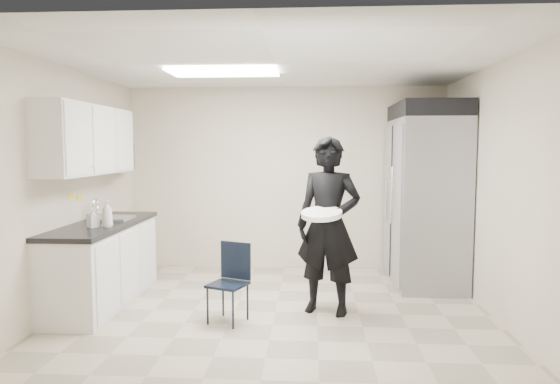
# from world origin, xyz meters

# --- Properties ---
(floor) EXTENTS (4.50, 4.50, 0.00)m
(floor) POSITION_xyz_m (0.00, 0.00, 0.00)
(floor) COLOR #B5A58E
(floor) RESTS_ON ground
(ceiling) EXTENTS (4.50, 4.50, 0.00)m
(ceiling) POSITION_xyz_m (0.00, 0.00, 2.60)
(ceiling) COLOR silver
(ceiling) RESTS_ON back_wall
(back_wall) EXTENTS (4.50, 0.00, 4.50)m
(back_wall) POSITION_xyz_m (0.00, 2.00, 1.30)
(back_wall) COLOR beige
(back_wall) RESTS_ON floor
(left_wall) EXTENTS (0.00, 4.00, 4.00)m
(left_wall) POSITION_xyz_m (-2.25, 0.00, 1.30)
(left_wall) COLOR beige
(left_wall) RESTS_ON floor
(right_wall) EXTENTS (0.00, 4.00, 4.00)m
(right_wall) POSITION_xyz_m (2.25, 0.00, 1.30)
(right_wall) COLOR beige
(right_wall) RESTS_ON floor
(ceiling_panel) EXTENTS (1.20, 0.60, 0.02)m
(ceiling_panel) POSITION_xyz_m (-0.60, 0.40, 2.57)
(ceiling_panel) COLOR white
(ceiling_panel) RESTS_ON ceiling
(lower_counter) EXTENTS (0.60, 1.90, 0.86)m
(lower_counter) POSITION_xyz_m (-1.95, 0.20, 0.43)
(lower_counter) COLOR silver
(lower_counter) RESTS_ON floor
(countertop) EXTENTS (0.64, 1.95, 0.05)m
(countertop) POSITION_xyz_m (-1.95, 0.20, 0.89)
(countertop) COLOR black
(countertop) RESTS_ON lower_counter
(sink) EXTENTS (0.42, 0.40, 0.14)m
(sink) POSITION_xyz_m (-1.93, 0.45, 0.87)
(sink) COLOR gray
(sink) RESTS_ON countertop
(faucet) EXTENTS (0.02, 0.02, 0.24)m
(faucet) POSITION_xyz_m (-2.13, 0.45, 1.02)
(faucet) COLOR silver
(faucet) RESTS_ON countertop
(upper_cabinets) EXTENTS (0.35, 1.80, 0.75)m
(upper_cabinets) POSITION_xyz_m (-2.08, 0.20, 1.83)
(upper_cabinets) COLOR silver
(upper_cabinets) RESTS_ON left_wall
(towel_dispenser) EXTENTS (0.22, 0.30, 0.35)m
(towel_dispenser) POSITION_xyz_m (-2.14, 1.35, 1.62)
(towel_dispenser) COLOR black
(towel_dispenser) RESTS_ON left_wall
(notice_sticker_left) EXTENTS (0.00, 0.12, 0.07)m
(notice_sticker_left) POSITION_xyz_m (-2.24, 0.10, 1.22)
(notice_sticker_left) COLOR yellow
(notice_sticker_left) RESTS_ON left_wall
(notice_sticker_right) EXTENTS (0.00, 0.12, 0.07)m
(notice_sticker_right) POSITION_xyz_m (-2.24, 0.30, 1.18)
(notice_sticker_right) COLOR yellow
(notice_sticker_right) RESTS_ON left_wall
(commercial_fridge) EXTENTS (0.80, 1.35, 2.10)m
(commercial_fridge) POSITION_xyz_m (1.83, 1.27, 1.05)
(commercial_fridge) COLOR gray
(commercial_fridge) RESTS_ON floor
(fridge_compressor) EXTENTS (0.80, 1.35, 0.20)m
(fridge_compressor) POSITION_xyz_m (1.83, 1.27, 2.20)
(fridge_compressor) COLOR black
(fridge_compressor) RESTS_ON commercial_fridge
(folding_chair) EXTENTS (0.44, 0.44, 0.77)m
(folding_chair) POSITION_xyz_m (-0.45, -0.34, 0.38)
(folding_chair) COLOR black
(folding_chair) RESTS_ON floor
(man_tuxedo) EXTENTS (0.79, 0.64, 1.86)m
(man_tuxedo) POSITION_xyz_m (0.55, 0.03, 0.93)
(man_tuxedo) COLOR black
(man_tuxedo) RESTS_ON floor
(bucket_lid) EXTENTS (0.51, 0.51, 0.05)m
(bucket_lid) POSITION_xyz_m (0.48, -0.21, 1.08)
(bucket_lid) COLOR white
(bucket_lid) RESTS_ON man_tuxedo
(soap_bottle_a) EXTENTS (0.14, 0.14, 0.28)m
(soap_bottle_a) POSITION_xyz_m (-1.76, -0.10, 1.05)
(soap_bottle_a) COLOR silver
(soap_bottle_a) RESTS_ON countertop
(soap_bottle_b) EXTENTS (0.14, 0.14, 0.21)m
(soap_bottle_b) POSITION_xyz_m (-1.90, -0.13, 1.02)
(soap_bottle_b) COLOR silver
(soap_bottle_b) RESTS_ON countertop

